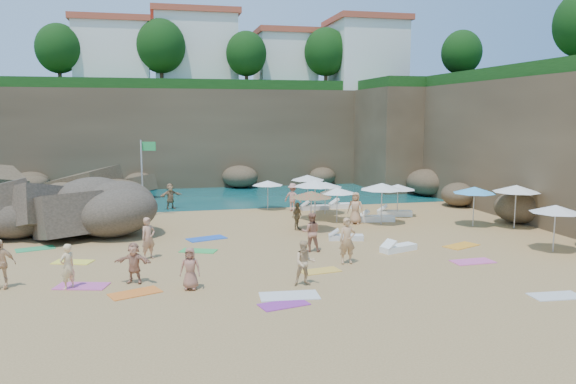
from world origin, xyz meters
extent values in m
plane|color=tan|center=(0.00, 0.00, 0.00)|extent=(120.00, 120.00, 0.00)
plane|color=#0C4751|center=(0.00, 30.00, 0.00)|extent=(120.00, 120.00, 0.00)
cube|color=brown|center=(2.00, 25.00, 4.00)|extent=(44.00, 8.00, 8.00)
cube|color=brown|center=(19.00, 8.00, 4.00)|extent=(8.00, 30.00, 8.00)
cube|color=brown|center=(17.00, 20.00, 4.00)|extent=(10.00, 12.00, 8.00)
cube|color=white|center=(-8.00, 26.00, 10.75)|extent=(6.00, 5.00, 5.50)
cube|color=#B2472D|center=(-8.00, 26.00, 13.75)|extent=(6.48, 5.40, 0.50)
cube|color=white|center=(-1.00, 27.00, 11.25)|extent=(7.00, 6.00, 6.50)
cube|color=#B2472D|center=(-1.00, 27.00, 14.75)|extent=(7.56, 6.48, 0.50)
cube|color=white|center=(7.00, 26.00, 10.50)|extent=(5.00, 5.00, 5.00)
cube|color=#B2472D|center=(7.00, 26.00, 13.25)|extent=(5.40, 5.40, 0.50)
cube|color=white|center=(14.00, 24.00, 11.00)|extent=(6.00, 6.00, 6.00)
cube|color=#B2472D|center=(14.00, 24.00, 14.25)|extent=(6.48, 6.48, 0.50)
sphere|color=#11380F|center=(-12.00, 24.00, 11.20)|extent=(3.60, 3.60, 3.60)
sphere|color=#11380F|center=(-4.00, 24.00, 11.60)|extent=(4.05, 4.05, 4.05)
sphere|color=#11380F|center=(3.00, 23.00, 11.04)|extent=(3.42, 3.42, 3.42)
sphere|color=#11380F|center=(10.00, 23.00, 11.36)|extent=(3.78, 3.78, 3.78)
sphere|color=#11380F|center=(19.00, 16.00, 10.80)|extent=(3.15, 3.15, 3.15)
cylinder|color=white|center=(-18.00, 30.00, 3.00)|extent=(0.10, 0.10, 6.00)
cylinder|color=white|center=(-16.50, 30.00, 3.00)|extent=(0.10, 0.10, 6.00)
cylinder|color=white|center=(-15.00, 30.00, 3.00)|extent=(0.10, 0.10, 6.00)
cylinder|color=silver|center=(-5.42, 8.40, 2.26)|extent=(0.09, 0.09, 4.52)
cube|color=green|center=(-4.98, 8.40, 4.15)|extent=(0.76, 0.30, 0.51)
cylinder|color=silver|center=(2.17, 9.43, 0.87)|extent=(0.05, 0.05, 1.75)
cone|color=white|center=(2.17, 9.43, 1.70)|extent=(1.96, 1.96, 0.30)
cylinder|color=silver|center=(4.91, 9.97, 0.98)|extent=(0.06, 0.06, 1.96)
cone|color=white|center=(4.91, 9.97, 1.92)|extent=(2.20, 2.20, 0.34)
cylinder|color=silver|center=(9.12, 5.29, 0.91)|extent=(0.05, 0.05, 1.81)
cone|color=white|center=(9.12, 5.29, 1.77)|extent=(2.03, 2.03, 0.31)
cylinder|color=silver|center=(7.33, 3.38, 1.07)|extent=(0.06, 0.06, 2.14)
cone|color=white|center=(7.33, 3.38, 2.09)|extent=(2.40, 2.40, 0.37)
cylinder|color=silver|center=(16.53, 8.04, 0.96)|extent=(0.06, 0.06, 1.93)
cone|color=white|center=(16.53, 8.04, 1.88)|extent=(2.16, 2.16, 0.33)
cylinder|color=silver|center=(4.13, 5.40, 1.08)|extent=(0.06, 0.06, 2.17)
cone|color=white|center=(4.13, 5.40, 2.12)|extent=(2.43, 2.43, 0.37)
cylinder|color=silver|center=(3.10, 2.48, 0.98)|extent=(0.06, 0.06, 1.96)
cone|color=red|center=(3.10, 2.48, 1.92)|extent=(2.20, 2.20, 0.34)
cylinder|color=silver|center=(5.23, 7.09, 0.92)|extent=(0.05, 0.05, 1.84)
cone|color=silver|center=(5.23, 7.09, 1.80)|extent=(2.07, 2.07, 0.31)
cylinder|color=silver|center=(13.79, 0.82, 1.08)|extent=(0.06, 0.06, 2.17)
cone|color=white|center=(13.79, 0.82, 2.11)|extent=(2.43, 2.43, 0.37)
cylinder|color=silver|center=(5.16, 4.53, 0.91)|extent=(0.05, 0.05, 1.83)
cone|color=white|center=(5.16, 4.53, 1.78)|extent=(2.05, 2.05, 0.31)
cylinder|color=silver|center=(11.95, 1.79, 1.01)|extent=(0.06, 0.06, 2.01)
cone|color=#44AAE9|center=(11.95, 1.79, 1.96)|extent=(2.26, 2.26, 0.34)
cylinder|color=silver|center=(12.31, -4.09, 0.97)|extent=(0.06, 0.06, 1.95)
cone|color=silver|center=(12.31, -4.09, 1.90)|extent=(2.19, 2.19, 0.33)
cube|color=white|center=(7.12, 8.91, 0.16)|extent=(2.07, 0.81, 0.32)
cube|color=white|center=(7.39, 4.25, 0.16)|extent=(2.08, 0.95, 0.31)
cube|color=silver|center=(5.06, 8.75, 0.14)|extent=(1.80, 0.66, 0.28)
cube|color=silver|center=(4.18, 0.10, 0.13)|extent=(1.73, 0.93, 0.26)
cube|color=white|center=(9.09, 5.61, 0.16)|extent=(2.13, 1.26, 0.31)
cube|color=white|center=(5.72, -2.51, 0.13)|extent=(1.83, 1.14, 0.27)
cube|color=#CE509B|center=(-7.20, -4.80, 0.02)|extent=(1.93, 1.31, 0.03)
cube|color=orange|center=(-5.35, -6.02, 0.01)|extent=(1.85, 1.40, 0.03)
cube|color=green|center=(-2.86, -0.54, 0.01)|extent=(1.75, 1.33, 0.03)
cube|color=#FFEC43|center=(-7.98, -1.29, 0.01)|extent=(1.71, 1.23, 0.03)
cube|color=silver|center=(-0.37, -7.47, 0.02)|extent=(2.02, 1.12, 0.03)
cube|color=purple|center=(-0.73, -8.25, 0.01)|extent=(1.69, 1.11, 0.03)
cube|color=blue|center=(-2.31, 1.85, 0.02)|extent=(2.03, 1.45, 0.03)
cube|color=#E759A7|center=(7.92, -4.90, 0.02)|extent=(1.74, 0.92, 0.03)
cube|color=orange|center=(8.93, -2.26, 0.02)|extent=(1.91, 1.48, 0.03)
cube|color=#2FA45D|center=(-9.95, 1.47, 0.01)|extent=(1.78, 1.26, 0.03)
cube|color=gold|center=(1.47, -4.82, 0.01)|extent=(1.63, 1.01, 0.03)
cube|color=silver|center=(8.22, -9.46, 0.01)|extent=(1.73, 0.94, 0.03)
imported|color=tan|center=(-4.97, -1.40, 0.88)|extent=(0.76, 0.70, 1.75)
imported|color=#AF7157|center=(1.96, -1.68, 0.86)|extent=(0.96, 0.82, 1.72)
imported|color=tan|center=(3.59, 8.58, 0.87)|extent=(1.17, 1.07, 1.74)
imported|color=#997B4C|center=(2.47, 2.95, 0.72)|extent=(0.85, 0.85, 1.45)
imported|color=tan|center=(5.99, 3.84, 0.88)|extent=(0.97, 0.79, 1.75)
imported|color=#A67A53|center=(-3.80, 11.14, 0.82)|extent=(1.55, 1.06, 1.63)
imported|color=#F6CC8B|center=(-7.61, -4.98, 0.79)|extent=(0.67, 0.68, 1.59)
imported|color=#E9B884|center=(-9.86, -4.44, 0.21)|extent=(1.07, 1.74, 0.42)
imported|color=#A36751|center=(-3.51, -6.01, 0.19)|extent=(1.03, 1.56, 0.38)
imported|color=tan|center=(-5.41, -4.83, 0.19)|extent=(1.75, 1.81, 0.38)
imported|color=tan|center=(2.82, -4.01, 0.22)|extent=(0.83, 1.89, 0.44)
imported|color=tan|center=(0.43, -6.42, 0.30)|extent=(0.89, 1.62, 0.59)
camera|label=1|loc=(-4.43, -24.89, 5.96)|focal=35.00mm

